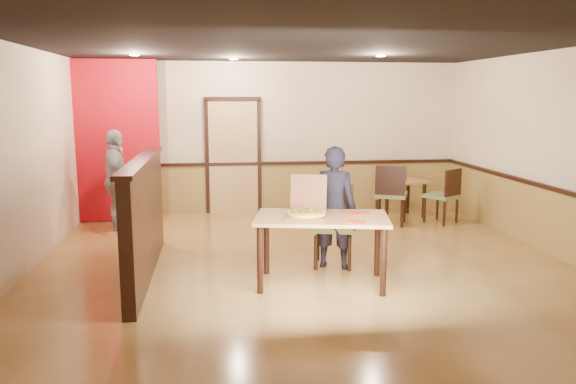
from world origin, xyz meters
name	(u,v)px	position (x,y,z in m)	size (l,w,h in m)	color
floor	(305,264)	(0.00, 0.00, 0.00)	(7.00, 7.00, 0.00)	tan
ceiling	(306,44)	(0.00, 0.00, 2.80)	(7.00, 7.00, 0.00)	black
wall_back	(276,138)	(0.00, 3.50, 1.40)	(7.00, 7.00, 0.00)	#F9E7C3
wall_left	(16,162)	(-3.50, 0.00, 1.40)	(7.00, 7.00, 0.00)	#F9E7C3
wall_right	(561,154)	(3.50, 0.00, 1.40)	(7.00, 7.00, 0.00)	#F9E7C3
wainscot_back	(276,188)	(0.00, 3.47, 0.45)	(7.00, 0.04, 0.90)	olive
chair_rail_back	(276,163)	(0.00, 3.45, 0.92)	(7.00, 0.06, 0.06)	black
wainscot_right	(553,223)	(3.47, 0.00, 0.45)	(0.04, 7.00, 0.90)	olive
chair_rail_right	(554,189)	(3.45, 0.00, 0.92)	(0.06, 7.00, 0.06)	black
back_door	(233,157)	(-0.80, 3.46, 1.05)	(0.90, 0.06, 2.10)	tan
booth_partition	(145,216)	(-2.00, -0.20, 0.74)	(0.20, 3.10, 1.44)	black
red_accent_panel	(112,141)	(-2.90, 3.00, 1.40)	(1.60, 0.20, 2.78)	red
spot_a	(134,55)	(-2.30, 1.80, 2.78)	(0.14, 0.14, 0.02)	#FFDCB2
spot_b	(234,59)	(-0.80, 2.50, 2.78)	(0.14, 0.14, 0.02)	#FFDCB2
spot_c	(381,56)	(1.40, 1.50, 2.78)	(0.14, 0.14, 0.02)	#FFDCB2
main_table	(322,226)	(0.06, -0.82, 0.70)	(1.65, 1.14, 0.81)	#AD7548
diner_chair	(334,221)	(0.37, -0.04, 0.57)	(0.62, 0.62, 1.04)	olive
side_chair_left	(391,192)	(1.80, 2.02, 0.57)	(0.67, 0.67, 1.04)	olive
side_chair_right	(445,194)	(2.77, 2.03, 0.52)	(0.66, 0.66, 0.96)	olive
side_table	(406,189)	(2.28, 2.64, 0.51)	(0.79, 0.79, 0.67)	#AD7548
diner	(334,207)	(0.34, -0.19, 0.78)	(0.57, 0.38, 1.57)	black
passerby	(116,180)	(-2.75, 2.31, 0.82)	(0.96, 0.40, 1.64)	#9C9DA5
pizza_box	(307,211)	(-0.11, -0.79, 0.87)	(0.55, 0.60, 0.45)	brown
pizza	(306,213)	(-0.12, -0.84, 0.86)	(0.45, 0.45, 0.03)	gold
napkin_near	(356,222)	(0.38, -1.17, 0.81)	(0.26, 0.26, 0.01)	red
napkin_far	(357,213)	(0.52, -0.69, 0.81)	(0.29, 0.29, 0.01)	red
condiment	(405,175)	(2.28, 2.70, 0.76)	(0.07, 0.07, 0.17)	brown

